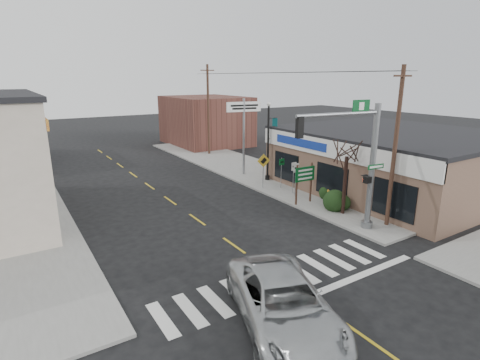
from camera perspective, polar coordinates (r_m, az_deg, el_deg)
ground at (r=15.39m, az=7.14°, el=-15.24°), size 140.00×140.00×0.00m
sidewalk_right at (r=30.05m, az=4.73°, el=0.42°), size 6.00×38.00×0.13m
sidewalk_left at (r=24.37m, az=-31.63°, el=-5.53°), size 6.00×38.00×0.13m
center_line at (r=21.50m, az=-6.56°, el=-5.99°), size 0.12×56.00×0.01m
crosswalk at (r=15.66m, az=6.18°, el=-14.62°), size 11.00×2.20×0.01m
thrift_store at (r=28.74m, az=22.25°, el=2.59°), size 12.00×14.00×4.00m
bldg_distant_right at (r=45.35m, az=-5.25°, el=9.01°), size 8.00×10.00×5.60m
suv at (r=12.70m, az=6.58°, el=-18.11°), size 4.52×6.50×1.65m
traffic_signal_pole at (r=19.39m, az=18.22°, el=3.55°), size 5.26×0.39×6.66m
guide_sign at (r=23.52m, az=9.81°, el=0.34°), size 1.45×0.13×2.54m
fire_hydrant at (r=24.69m, az=13.39°, el=-2.14°), size 0.24×0.24×0.76m
ped_crossing_sign at (r=26.51m, az=3.59°, el=2.36°), size 0.96×0.07×2.47m
lamp_post at (r=28.43m, az=4.42°, el=6.76°), size 0.77×0.60×5.91m
dance_center_sign at (r=29.94m, az=0.59°, el=9.58°), size 2.86×0.18×6.09m
bare_tree at (r=21.75m, az=16.09°, el=5.01°), size 2.53×2.53×5.06m
shrub_front at (r=23.08m, az=14.24°, el=-3.15°), size 1.40×1.40×1.05m
shrub_back at (r=25.10m, az=13.05°, el=-1.93°), size 0.99×0.99×0.74m
utility_pole_near at (r=20.72m, az=22.55°, el=4.69°), size 1.44×0.22×8.28m
utility_pole_far at (r=38.55m, az=-4.86°, el=10.73°), size 1.55×0.23×8.90m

